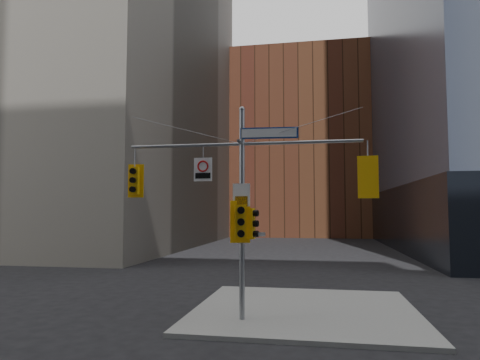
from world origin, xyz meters
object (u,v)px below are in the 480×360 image
(traffic_light_west_arm, at_px, (135,181))
(regulatory_sign_arm, at_px, (203,169))
(traffic_light_pole_front, at_px, (241,222))
(traffic_light_east_arm, at_px, (368,177))
(street_sign_blade, at_px, (269,133))
(signal_assembly, at_px, (242,190))
(traffic_light_pole_side, at_px, (251,224))

(traffic_light_west_arm, distance_m, regulatory_sign_arm, 2.55)
(traffic_light_pole_front, bearing_deg, traffic_light_west_arm, 162.14)
(traffic_light_west_arm, relative_size, traffic_light_east_arm, 0.88)
(traffic_light_east_arm, distance_m, street_sign_blade, 3.55)
(traffic_light_east_arm, bearing_deg, regulatory_sign_arm, 7.91)
(traffic_light_pole_front, height_order, regulatory_sign_arm, regulatory_sign_arm)
(traffic_light_east_arm, xyz_separation_m, street_sign_blade, (-3.19, 0.00, 1.55))
(traffic_light_east_arm, bearing_deg, signal_assembly, 7.70)
(traffic_light_west_arm, bearing_deg, traffic_light_pole_side, -5.56)
(signal_assembly, height_order, traffic_light_pole_side, signal_assembly)
(signal_assembly, bearing_deg, traffic_light_west_arm, 179.81)
(traffic_light_pole_side, bearing_deg, traffic_light_pole_front, 138.70)
(traffic_light_pole_front, bearing_deg, traffic_light_east_arm, -10.04)
(traffic_light_west_arm, xyz_separation_m, traffic_light_east_arm, (8.00, -0.01, 0.00))
(regulatory_sign_arm, bearing_deg, traffic_light_pole_side, 3.38)
(traffic_light_east_arm, xyz_separation_m, regulatory_sign_arm, (-5.49, -0.02, 0.38))
(traffic_light_pole_side, relative_size, traffic_light_pole_front, 0.73)
(traffic_light_pole_side, bearing_deg, signal_assembly, 99.31)
(signal_assembly, xyz_separation_m, regulatory_sign_arm, (-1.36, -0.02, 0.76))
(street_sign_blade, bearing_deg, traffic_light_east_arm, -4.01)
(regulatory_sign_arm, bearing_deg, signal_assembly, 3.54)
(street_sign_blade, bearing_deg, traffic_light_pole_side, 176.37)
(traffic_light_pole_side, distance_m, street_sign_blade, 3.11)
(signal_assembly, distance_m, traffic_light_east_arm, 4.14)
(signal_assembly, distance_m, street_sign_blade, 2.15)
(traffic_light_east_arm, distance_m, traffic_light_pole_front, 4.38)
(street_sign_blade, distance_m, regulatory_sign_arm, 2.58)
(signal_assembly, relative_size, traffic_light_east_arm, 5.90)
(traffic_light_pole_side, relative_size, regulatory_sign_arm, 1.27)
(traffic_light_east_arm, bearing_deg, traffic_light_west_arm, 7.61)
(signal_assembly, xyz_separation_m, traffic_light_east_arm, (4.12, 0.00, 0.38))
(traffic_light_east_arm, bearing_deg, street_sign_blade, 7.64)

